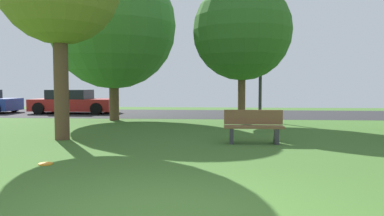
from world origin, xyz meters
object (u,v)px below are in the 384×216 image
frisbee_disc (46,164)px  park_bench (254,126)px  parked_car_red (73,102)px  oak_tree_left (242,31)px  birch_tree_lone (113,26)px  street_lamp_post (260,70)px

frisbee_disc → park_bench: size_ratio=0.17×
parked_car_red → park_bench: 13.57m
oak_tree_left → parked_car_red: 10.88m
birch_tree_lone → oak_tree_left: (5.63, -1.12, -0.45)m
street_lamp_post → frisbee_disc: bearing=-119.3°
oak_tree_left → parked_car_red: bearing=151.3°
birch_tree_lone → park_bench: size_ratio=4.38×
street_lamp_post → parked_car_red: bearing=159.6°
frisbee_disc → park_bench: (4.37, 3.03, 0.45)m
park_bench → street_lamp_post: size_ratio=0.36×
birch_tree_lone → frisbee_disc: birch_tree_lone is taller
frisbee_disc → park_bench: park_bench is taller
parked_car_red → park_bench: size_ratio=2.86×
oak_tree_left → frisbee_disc: size_ratio=21.31×
oak_tree_left → birch_tree_lone: bearing=168.7°
oak_tree_left → street_lamp_post: oak_tree_left is taller
birch_tree_lone → street_lamp_post: bearing=1.4°
parked_car_red → birch_tree_lone: bearing=-47.9°
birch_tree_lone → park_bench: birch_tree_lone is taller
oak_tree_left → parked_car_red: size_ratio=1.26×
birch_tree_lone → oak_tree_left: size_ratio=1.22×
parked_car_red → oak_tree_left: bearing=-28.7°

